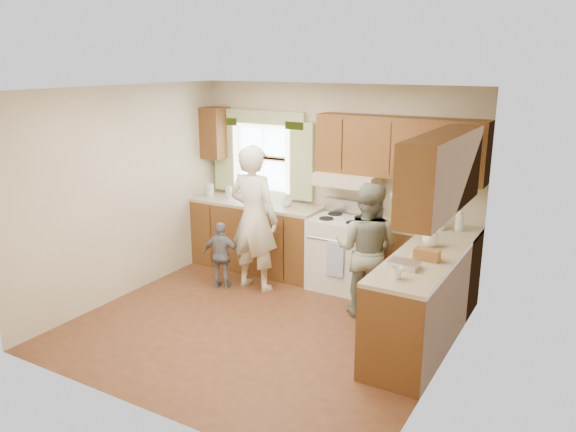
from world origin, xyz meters
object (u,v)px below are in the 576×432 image
Objects in this scene: woman_right at (367,250)px; woman_left at (254,219)px; stove at (343,252)px; child at (222,255)px.

woman_left is at bearing -4.95° from woman_right.
stove is at bearing -52.31° from woman_right.
woman_right reaches higher than child.
stove is 0.71× the size of woman_right.
stove is 1.26× the size of child.
stove is at bearing -166.93° from child.
woman_left is (-0.94, -0.59, 0.44)m from stove.
woman_right is at bearing -179.17° from woman_left.
woman_left is 1.20× the size of woman_right.
child is at bearing -149.00° from stove.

